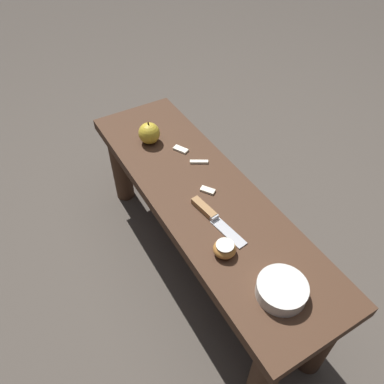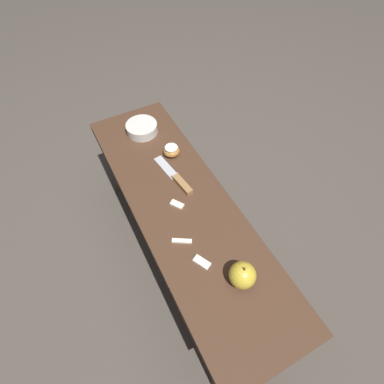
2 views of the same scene
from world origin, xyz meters
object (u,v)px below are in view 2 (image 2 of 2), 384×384
Objects in this scene: bowl at (142,128)px; apple_whole at (242,275)px; knife at (178,180)px; apple_cut at (172,151)px; wooden_bench at (183,219)px.

apple_whole is at bearing 0.94° from bowl.
knife is 0.14m from apple_cut.
apple_cut is (-0.13, 0.04, 0.01)m from knife.
bowl is (-0.40, 0.02, 0.12)m from wooden_bench.
apple_cut is at bearing 16.78° from bowl.
bowl is at bearing -163.22° from apple_cut.
knife is 3.49× the size of apple_cut.
apple_cut reaches higher than knife.
knife is 2.53× the size of apple_whole.
apple_whole is 0.69× the size of bowl.
knife reaches higher than wooden_bench.
apple_cut is at bearing -24.07° from knife.
apple_cut is (-0.23, 0.07, 0.12)m from wooden_bench.
apple_cut reaches higher than wooden_bench.
apple_cut is 0.50× the size of bowl.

